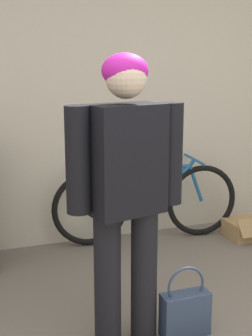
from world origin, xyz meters
TOP-DOWN VIEW (x-y plane):
  - wall_back at (0.00, 2.48)m, footprint 8.00×0.07m
  - person at (-0.24, 0.80)m, footprint 0.66×0.32m
  - bicycle at (0.49, 2.25)m, footprint 1.73×0.46m
  - handbag at (0.12, 0.74)m, footprint 0.30×0.12m
  - cardboard_box at (1.39, 2.00)m, footprint 0.36×0.38m

SIDE VIEW (x-z plane):
  - cardboard_box at x=1.39m, z-range -0.03..0.19m
  - handbag at x=0.12m, z-range -0.07..0.37m
  - bicycle at x=0.49m, z-range -0.02..0.74m
  - person at x=-0.24m, z-range 0.14..1.80m
  - wall_back at x=0.00m, z-range 0.00..2.60m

